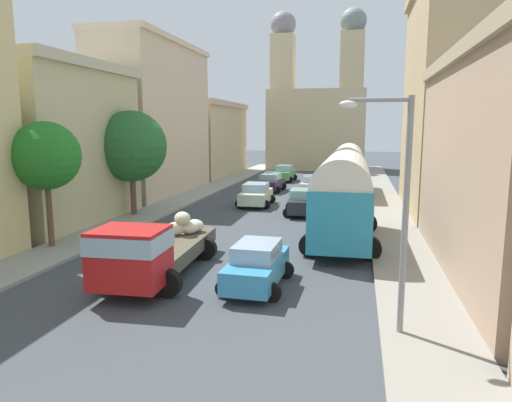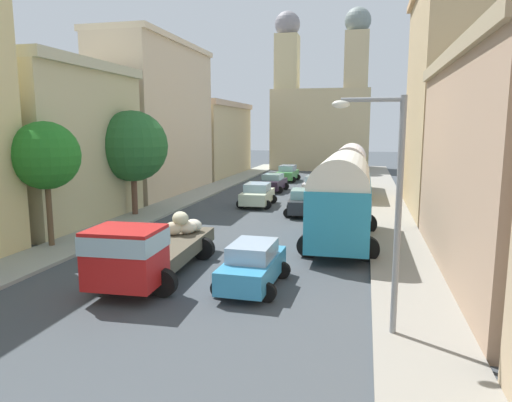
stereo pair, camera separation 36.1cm
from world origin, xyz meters
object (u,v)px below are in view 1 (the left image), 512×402
(cargo_truck_0, at_px, (152,249))
(car_5, at_px, (314,185))
(car_4, at_px, (302,202))
(streetlamp_near, at_px, (396,196))
(car_0, at_px, (256,194))
(car_3, at_px, (257,265))
(car_1, at_px, (271,182))
(car_2, at_px, (284,173))
(parked_bus_1, at_px, (347,168))
(parked_bus_0, at_px, (343,195))

(cargo_truck_0, bearing_deg, car_5, 81.08)
(car_4, distance_m, car_5, 8.78)
(car_4, xyz_separation_m, streetlamp_near, (4.25, -16.38, 2.90))
(cargo_truck_0, distance_m, car_4, 14.20)
(car_0, bearing_deg, car_3, -77.49)
(car_1, height_order, car_2, car_2)
(car_2, height_order, streetlamp_near, streetlamp_near)
(cargo_truck_0, distance_m, streetlamp_near, 8.67)
(streetlamp_near, bearing_deg, car_2, 103.40)
(parked_bus_1, xyz_separation_m, car_4, (-2.52, -9.32, -1.40))
(car_3, bearing_deg, streetlamp_near, -34.53)
(car_0, bearing_deg, parked_bus_0, -56.87)
(car_1, xyz_separation_m, car_4, (3.84, -10.01, 0.04))
(streetlamp_near, bearing_deg, car_5, 99.76)
(parked_bus_0, height_order, car_4, parked_bus_0)
(parked_bus_0, bearing_deg, cargo_truck_0, -132.58)
(parked_bus_1, bearing_deg, car_1, 173.80)
(car_0, relative_size, car_5, 0.98)
(parked_bus_0, relative_size, car_4, 2.18)
(parked_bus_0, distance_m, car_1, 18.16)
(parked_bus_1, height_order, car_3, parked_bus_1)
(parked_bus_1, bearing_deg, car_2, 127.35)
(car_0, height_order, car_4, car_4)
(car_1, distance_m, car_2, 7.68)
(parked_bus_1, height_order, car_4, parked_bus_1)
(car_5, relative_size, streetlamp_near, 0.68)
(streetlamp_near, bearing_deg, car_0, 112.16)
(cargo_truck_0, distance_m, car_5, 22.79)
(cargo_truck_0, xyz_separation_m, car_3, (3.71, 0.20, -0.38))
(parked_bus_0, relative_size, car_5, 1.96)
(car_1, relative_size, car_5, 0.96)
(cargo_truck_0, distance_m, car_1, 23.74)
(parked_bus_0, xyz_separation_m, car_5, (-2.77, 15.65, -1.52))
(cargo_truck_0, height_order, car_1, cargo_truck_0)
(car_0, distance_m, streetlamp_near, 20.69)
(car_0, relative_size, car_2, 1.01)
(cargo_truck_0, xyz_separation_m, car_4, (3.61, 13.72, -0.37))
(car_2, bearing_deg, car_4, -77.67)
(car_3, xyz_separation_m, streetlamp_near, (4.15, -2.86, 2.91))
(parked_bus_1, xyz_separation_m, streetlamp_near, (1.73, -25.70, 1.50))
(cargo_truck_0, distance_m, car_3, 3.73)
(parked_bus_0, xyz_separation_m, car_1, (-6.54, 16.87, -1.55))
(cargo_truck_0, distance_m, car_2, 31.42)
(parked_bus_1, relative_size, car_4, 2.52)
(car_2, bearing_deg, parked_bus_1, -52.65)
(car_1, relative_size, streetlamp_near, 0.65)
(car_1, height_order, car_5, car_5)
(cargo_truck_0, xyz_separation_m, car_0, (0.13, 16.31, -0.37))
(parked_bus_1, relative_size, car_1, 2.36)
(cargo_truck_0, height_order, car_0, cargo_truck_0)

